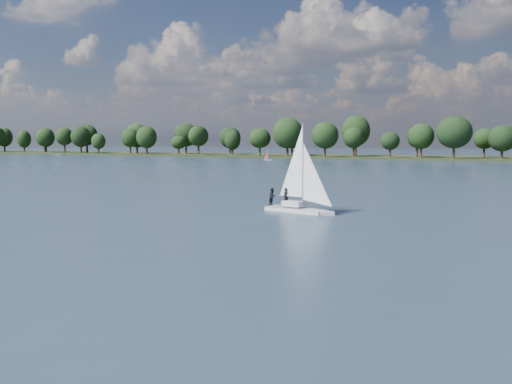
# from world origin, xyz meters

# --- Properties ---
(ground) EXTENTS (700.00, 700.00, 0.00)m
(ground) POSITION_xyz_m (0.00, 100.00, 0.00)
(ground) COLOR #233342
(ground) RESTS_ON ground
(far_shore) EXTENTS (660.00, 40.00, 1.50)m
(far_shore) POSITION_xyz_m (0.00, 212.00, 0.00)
(far_shore) COLOR black
(far_shore) RESTS_ON ground
(sailboat) EXTENTS (7.29, 3.43, 9.25)m
(sailboat) POSITION_xyz_m (-11.55, 43.08, 2.58)
(sailboat) COLOR silver
(sailboat) RESTS_ON ground
(dinghy_pink) EXTENTS (2.61, 1.78, 3.88)m
(dinghy_pink) POSITION_xyz_m (-73.83, 171.27, 0.92)
(dinghy_pink) COLOR white
(dinghy_pink) RESTS_ON ground
(pontoon) EXTENTS (4.20, 2.43, 0.50)m
(pontoon) POSITION_xyz_m (-190.73, 191.28, 0.00)
(pontoon) COLOR #505254
(pontoon) RESTS_ON ground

